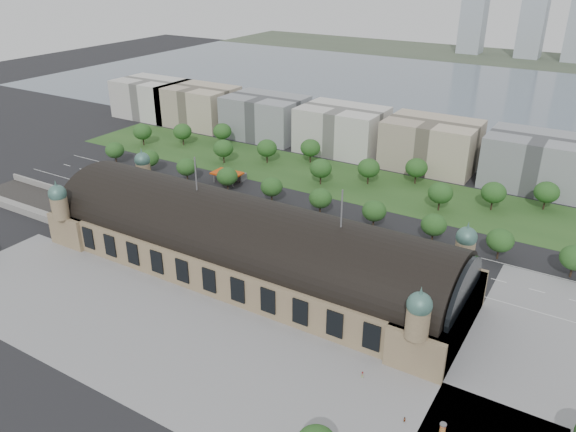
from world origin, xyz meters
The scene contains 58 objects.
ground centered at (0.00, 0.00, 0.00)m, with size 900.00×900.00×0.00m, color black.
station centered at (0.00, 0.00, 10.28)m, with size 150.00×48.40×44.30m.
track_cutting centered at (-110.00, -2.21, 0.70)m, with size 70.00×24.00×3.10m.
plaza_south centered at (10.00, -44.00, 0.00)m, with size 190.00×48.00×0.12m, color gray.
plaza_east centered at (103.00, 0.00, 0.00)m, with size 56.00×100.00×0.12m, color gray.
road_slab centered at (-20.00, 38.00, 0.00)m, with size 260.00×26.00×0.10m, color black.
grass_belt centered at (-15.00, 93.00, 0.00)m, with size 300.00×45.00×0.10m, color #294E1F.
petrol_station centered at (-53.91, 65.28, 2.95)m, with size 14.00×13.00×5.05m.
lake centered at (0.00, 298.00, 0.00)m, with size 700.00×320.00×0.08m, color slate.
far_shore centered at (0.00, 498.00, 0.00)m, with size 700.00×120.00×0.14m, color #44513D.
far_tower_left centered at (-60.00, 508.00, 40.00)m, with size 24.00×24.00×80.00m, color #9EA8B2.
far_tower_mid centered at (0.00, 508.00, 42.50)m, with size 24.00×24.00×85.00m, color #9EA8B2.
office_0 centered at (-170.00, 133.00, 12.00)m, with size 45.00×32.00×24.00m, color beige.
office_1 centered at (-130.00, 133.00, 12.00)m, with size 45.00×32.00×24.00m, color #BBAD93.
office_2 centered at (-80.00, 133.00, 12.00)m, with size 45.00×32.00×24.00m, color gray.
office_3 centered at (-30.00, 133.00, 12.00)m, with size 45.00×32.00×24.00m, color beige.
office_4 centered at (20.00, 133.00, 12.00)m, with size 45.00×32.00×24.00m, color #BBAD93.
office_5 centered at (70.00, 133.00, 12.00)m, with size 45.00×32.00×24.00m, color gray.
tree_row_0 centered at (-120.00, 53.00, 7.43)m, with size 9.60×9.60×11.52m.
tree_row_1 centered at (-96.00, 53.00, 7.43)m, with size 9.60×9.60×11.52m.
tree_row_2 centered at (-72.00, 53.00, 7.43)m, with size 9.60×9.60×11.52m.
tree_row_3 centered at (-48.00, 53.00, 7.43)m, with size 9.60×9.60×11.52m.
tree_row_4 centered at (-24.00, 53.00, 7.43)m, with size 9.60×9.60×11.52m.
tree_row_5 centered at (0.00, 53.00, 7.43)m, with size 9.60×9.60×11.52m.
tree_row_6 centered at (24.00, 53.00, 7.43)m, with size 9.60×9.60×11.52m.
tree_row_7 centered at (48.00, 53.00, 7.43)m, with size 9.60×9.60×11.52m.
tree_row_8 centered at (72.00, 53.00, 7.43)m, with size 9.60×9.60×11.52m.
tree_row_9 centered at (96.00, 53.00, 7.43)m, with size 9.60×9.60×11.52m.
tree_belt_0 centered at (-130.00, 83.00, 8.05)m, with size 10.40×10.40×12.48m.
tree_belt_1 centered at (-111.00, 95.00, 8.05)m, with size 10.40×10.40×12.48m.
tree_belt_2 centered at (-92.00, 107.00, 8.05)m, with size 10.40×10.40×12.48m.
tree_belt_3 centered at (-73.00, 83.00, 8.05)m, with size 10.40×10.40×12.48m.
tree_belt_4 centered at (-54.00, 95.00, 8.05)m, with size 10.40×10.40×12.48m.
tree_belt_5 centered at (-35.00, 107.00, 8.05)m, with size 10.40×10.40×12.48m.
tree_belt_6 centered at (-16.00, 83.00, 8.05)m, with size 10.40×10.40×12.48m.
tree_belt_7 centered at (3.00, 95.00, 8.05)m, with size 10.40×10.40×12.48m.
tree_belt_8 centered at (22.00, 107.00, 8.05)m, with size 10.40×10.40×12.48m.
tree_belt_9 centered at (41.00, 83.00, 8.05)m, with size 10.40×10.40×12.48m.
tree_belt_10 centered at (60.00, 95.00, 8.05)m, with size 10.40×10.40×12.48m.
tree_belt_11 centered at (79.00, 107.00, 8.05)m, with size 10.40×10.40×12.48m.
traffic_car_1 centered at (-75.22, 48.61, 0.66)m, with size 1.40×4.00×1.32m, color #989CA0.
traffic_car_2 centered at (-67.40, 31.80, 0.74)m, with size 2.47×5.36×1.49m, color black.
traffic_car_3 centered at (-39.51, 45.71, 0.72)m, with size 2.03×4.99×1.45m, color maroon.
traffic_car_5 centered at (50.43, 42.26, 0.79)m, with size 1.68×4.82×1.59m, color #55555C.
traffic_car_6 centered at (67.57, 35.99, 0.71)m, with size 2.36×5.12×1.42m, color silver.
parked_car_0 centered at (-57.73, 25.00, 0.82)m, with size 1.73×4.95×1.63m, color black.
parked_car_1 centered at (-72.90, 21.00, 0.70)m, with size 2.33×5.05×1.40m, color maroon.
parked_car_2 centered at (-43.03, 25.00, 0.68)m, with size 1.91×4.71×1.37m, color #1A2B4A.
parked_car_3 centered at (-59.00, 23.81, 0.82)m, with size 1.93×4.80×1.63m, color #54565B.
parked_car_4 centered at (-42.27, 25.00, 0.71)m, with size 1.50×4.31×1.42m, color silver.
parked_car_5 centered at (-41.58, 25.00, 0.66)m, with size 2.19×4.75×1.32m, color gray.
parked_car_6 centered at (-25.50, 25.00, 0.69)m, with size 1.92×4.73×1.37m, color black.
bus_west centered at (-13.63, 27.00, 1.81)m, with size 3.05×13.02×3.63m, color red.
bus_mid centered at (-5.07, 32.00, 1.80)m, with size 3.03×12.96×3.61m, color silver.
bus_east centered at (24.86, 27.00, 1.59)m, with size 2.67×11.41×3.18m, color silver.
advertising_column centered at (80.00, -36.70, 1.58)m, with size 1.60×1.60×3.03m.
pedestrian_0 centered at (56.63, -28.92, 0.87)m, with size 0.85×0.49×1.75m, color gray.
pedestrian_1 centered at (71.45, -37.86, 0.76)m, with size 0.56×0.37×1.53m, color gray.
Camera 1 is at (99.14, -135.60, 99.26)m, focal length 35.00 mm.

